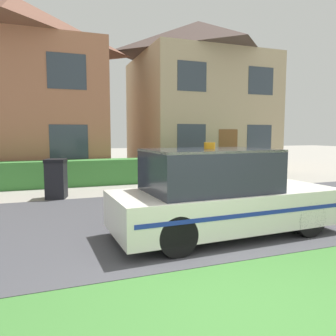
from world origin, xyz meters
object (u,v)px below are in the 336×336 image
at_px(police_car, 220,194).
at_px(house_right, 198,94).
at_px(wheelie_bin, 56,179).
at_px(house_left, 17,86).

relative_size(police_car, house_right, 0.54).
xyz_separation_m(police_car, wheelie_bin, (-2.76, 4.75, -0.18)).
relative_size(house_left, house_right, 0.99).
bearing_deg(house_right, wheelie_bin, -139.14).
bearing_deg(police_car, house_left, 108.66).
bearing_deg(wheelie_bin, house_left, 117.31).
xyz_separation_m(house_left, house_right, (9.08, 0.47, 0.05)).
height_order(police_car, house_right, house_right).
bearing_deg(house_right, police_car, -113.49).
xyz_separation_m(police_car, house_right, (4.96, 11.42, 3.29)).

